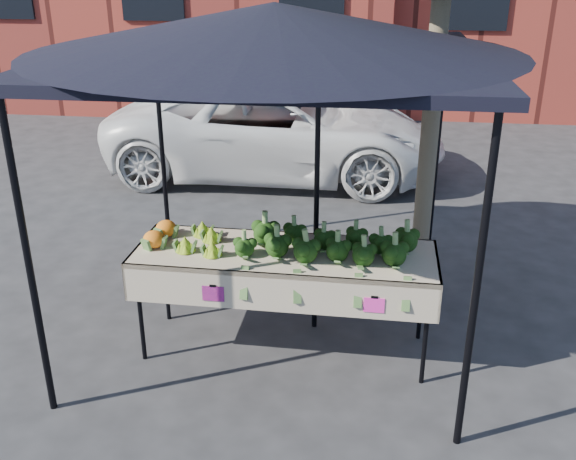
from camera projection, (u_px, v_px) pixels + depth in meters
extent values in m
plane|color=#262628|center=(278.00, 355.00, 5.37)|extent=(90.00, 90.00, 0.00)
cube|color=#BDAD96|center=(285.00, 301.00, 5.30)|extent=(2.41, 0.84, 0.90)
cube|color=#F22D8C|center=(214.00, 294.00, 4.89)|extent=(0.17, 0.01, 0.12)
cube|color=#FE30B3|center=(375.00, 304.00, 4.75)|extent=(0.17, 0.01, 0.12)
ellipsoid|color=#193510|center=(326.00, 239.00, 5.06)|extent=(1.45, 0.55, 0.24)
ellipsoid|color=#9EBA27|center=(203.00, 235.00, 5.20)|extent=(0.41, 0.55, 0.18)
ellipsoid|color=orange|center=(160.00, 232.00, 5.27)|extent=(0.21, 0.41, 0.16)
imported|color=white|center=(276.00, 4.00, 8.83)|extent=(1.36, 2.25, 4.88)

